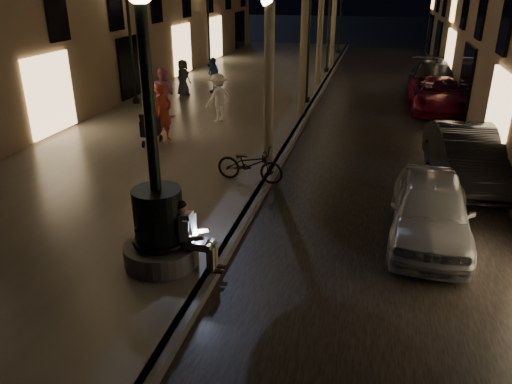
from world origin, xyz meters
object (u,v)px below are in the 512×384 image
(car_front, at_px, (431,209))
(pedestrian_dark, at_px, (183,78))
(lamp_curb_c, at_px, (329,16))
(stroller, at_px, (151,127))
(seated_man_laptop, at_px, (191,233))
(pedestrian_white, at_px, (218,98))
(lamp_left_b, at_px, (130,30))
(car_second, at_px, (467,156))
(lamp_curb_b, at_px, (309,29))
(pedestrian_pink, at_px, (163,92))
(fountain_lamppost, at_px, (158,214))
(lamp_left_c, at_px, (208,14))
(pedestrian_blue, at_px, (214,75))
(car_rear, at_px, (433,79))
(lamp_curb_d, at_px, (341,9))
(bicycle, at_px, (250,164))
(pedestrian_red, at_px, (163,113))
(lamp_curb_a, at_px, (267,56))
(car_third, at_px, (438,95))

(car_front, xyz_separation_m, pedestrian_dark, (-9.98, 11.41, 0.32))
(lamp_curb_c, relative_size, stroller, 3.95)
(seated_man_laptop, height_order, pedestrian_white, pedestrian_white)
(lamp_left_b, relative_size, car_second, 1.06)
(lamp_curb_b, relative_size, pedestrian_pink, 2.52)
(seated_man_laptop, height_order, pedestrian_pink, pedestrian_pink)
(lamp_left_b, bearing_deg, lamp_curb_b, 15.73)
(pedestrian_pink, relative_size, pedestrian_dark, 1.18)
(fountain_lamppost, distance_m, lamp_left_c, 23.00)
(pedestrian_blue, bearing_deg, pedestrian_dark, -97.81)
(lamp_left_b, height_order, car_rear, lamp_left_b)
(lamp_curb_d, xyz_separation_m, car_second, (5.50, -23.74, -2.49))
(bicycle, bearing_deg, lamp_curb_c, 5.36)
(lamp_left_b, distance_m, stroller, 6.61)
(fountain_lamppost, bearing_deg, lamp_curb_d, 88.66)
(lamp_left_b, distance_m, car_rear, 14.04)
(pedestrian_red, xyz_separation_m, bicycle, (3.63, -2.81, -0.45))
(lamp_curb_a, bearing_deg, car_front, -38.50)
(car_third, bearing_deg, car_second, -91.52)
(fountain_lamppost, xyz_separation_m, car_third, (6.20, 14.54, -0.53))
(stroller, bearing_deg, fountain_lamppost, -73.34)
(car_second, relative_size, pedestrian_white, 2.53)
(lamp_curb_b, relative_size, lamp_curb_c, 1.00)
(pedestrian_red, bearing_deg, lamp_left_c, 40.09)
(lamp_curb_c, xyz_separation_m, lamp_curb_d, (0.00, 8.00, 0.00))
(pedestrian_pink, distance_m, pedestrian_blue, 4.77)
(car_third, xyz_separation_m, pedestrian_dark, (-11.18, -0.55, 0.33))
(car_front, distance_m, car_rear, 15.15)
(lamp_curb_b, height_order, lamp_curb_c, same)
(lamp_curb_d, height_order, pedestrian_red, lamp_curb_d)
(lamp_left_c, height_order, bicycle, lamp_left_c)
(lamp_curb_a, xyz_separation_m, lamp_curb_d, (0.00, 24.00, 0.00))
(lamp_curb_a, bearing_deg, lamp_curb_c, 90.00)
(car_second, relative_size, car_third, 0.92)
(lamp_curb_d, height_order, car_third, lamp_curb_d)
(pedestrian_pink, bearing_deg, stroller, 125.84)
(fountain_lamppost, height_order, lamp_left_b, fountain_lamppost)
(pedestrian_blue, relative_size, bicycle, 0.90)
(pedestrian_white, bearing_deg, lamp_left_b, -83.03)
(lamp_curb_d, height_order, car_rear, lamp_curb_d)
(car_front, xyz_separation_m, pedestrian_pink, (-9.28, 7.58, 0.46))
(seated_man_laptop, height_order, car_third, seated_man_laptop)
(lamp_left_b, distance_m, lamp_left_c, 10.00)
(pedestrian_red, bearing_deg, pedestrian_dark, 43.30)
(car_second, height_order, pedestrian_pink, pedestrian_pink)
(car_front, bearing_deg, pedestrian_red, 152.95)
(lamp_curb_c, relative_size, pedestrian_dark, 2.97)
(car_rear, bearing_deg, lamp_curb_c, 142.54)
(fountain_lamppost, bearing_deg, seated_man_laptop, 0.00)
(pedestrian_blue, bearing_deg, car_rear, 59.53)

